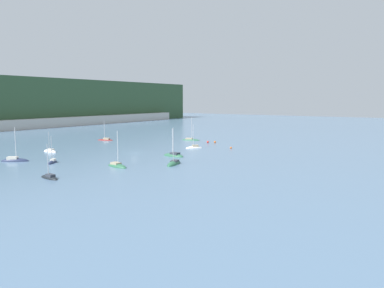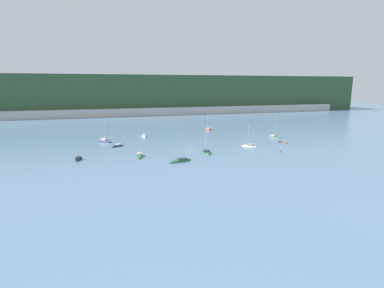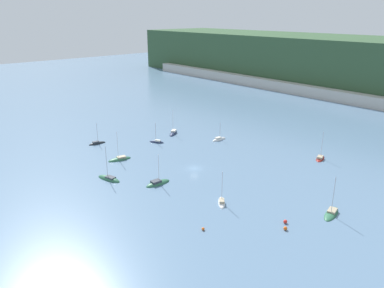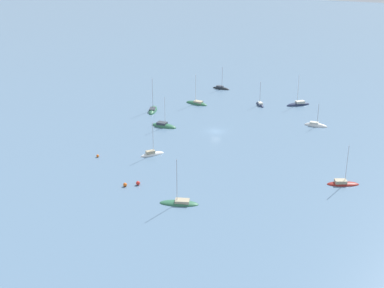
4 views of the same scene
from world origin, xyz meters
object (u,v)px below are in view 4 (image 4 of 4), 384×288
sailboat_5 (260,105)px  sailboat_0 (298,105)px  sailboat_1 (221,89)px  sailboat_9 (179,203)px  mooring_buoy_1 (125,185)px  mooring_buoy_2 (138,183)px  sailboat_6 (343,184)px  sailboat_3 (152,154)px  mooring_buoy_0 (98,156)px  sailboat_8 (164,126)px  sailboat_4 (197,104)px  sailboat_2 (153,111)px  sailboat_7 (316,126)px

sailboat_5 → sailboat_0: bearing=-102.4°
sailboat_1 → sailboat_9: bearing=-71.6°
sailboat_1 → mooring_buoy_1: (79.21, 3.83, 0.31)m
sailboat_0 → mooring_buoy_2: 72.32m
sailboat_6 → sailboat_3: bearing=159.2°
mooring_buoy_0 → mooring_buoy_1: bearing=49.0°
sailboat_5 → sailboat_8: bearing=110.9°
sailboat_0 → mooring_buoy_1: bearing=33.6°
sailboat_1 → sailboat_9: size_ratio=0.81×
sailboat_1 → sailboat_4: sailboat_4 is taller
sailboat_3 → sailboat_9: bearing=-100.0°
mooring_buoy_2 → sailboat_6: bearing=111.1°
sailboat_2 → sailboat_1: bearing=-37.9°
sailboat_1 → sailboat_6: 77.87m
sailboat_8 → sailboat_1: bearing=88.2°
mooring_buoy_0 → sailboat_6: bearing=95.9°
sailboat_6 → sailboat_4: bearing=118.8°
sailboat_6 → mooring_buoy_1: bearing=-178.8°
sailboat_2 → sailboat_8: bearing=-158.9°
sailboat_1 → sailboat_9: (82.31, 17.81, -0.00)m
sailboat_9 → mooring_buoy_2: bearing=-36.8°
sailboat_5 → sailboat_4: bearing=73.7°
sailboat_5 → mooring_buoy_1: size_ratio=9.88×
sailboat_4 → sailboat_8: (22.79, -1.47, 0.01)m
mooring_buoy_2 → sailboat_3: bearing=-165.8°
sailboat_7 → mooring_buoy_1: sailboat_7 is taller
sailboat_5 → mooring_buoy_2: bearing=136.8°
sailboat_4 → sailboat_0: bearing=-150.5°
mooring_buoy_0 → sailboat_5: bearing=153.5°
sailboat_4 → sailboat_8: sailboat_4 is taller
sailboat_4 → mooring_buoy_2: bearing=108.7°
sailboat_5 → sailboat_1: bearing=19.1°
sailboat_1 → sailboat_3: sailboat_3 is taller
sailboat_5 → sailboat_6: 57.22m
sailboat_3 → mooring_buoy_1: sailboat_3 is taller
sailboat_0 → sailboat_7: size_ratio=1.41×
sailboat_7 → mooring_buoy_2: size_ratio=8.55×
sailboat_6 → sailboat_8: bearing=138.3°
sailboat_3 → sailboat_5: 50.60m
sailboat_4 → mooring_buoy_1: bearing=106.3°
sailboat_0 → sailboat_5: size_ratio=1.28×
sailboat_4 → mooring_buoy_1: size_ratio=12.30×
sailboat_3 → mooring_buoy_1: size_ratio=10.96×
sailboat_1 → mooring_buoy_1: 79.31m
sailboat_1 → mooring_buoy_1: size_ratio=10.02×
sailboat_7 → mooring_buoy_0: (41.29, -46.43, 0.25)m
sailboat_4 → sailboat_8: bearing=97.2°
sailboat_8 → sailboat_9: 45.71m
sailboat_4 → sailboat_8: 22.84m
sailboat_0 → sailboat_2: bearing=-9.3°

